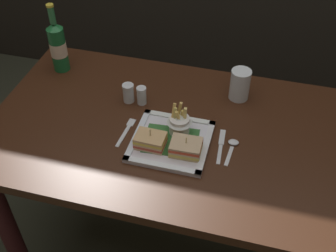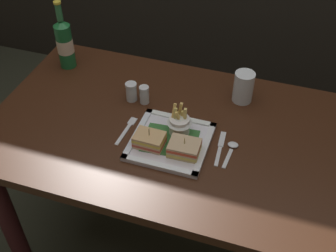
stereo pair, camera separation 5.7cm
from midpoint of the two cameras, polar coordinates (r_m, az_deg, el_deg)
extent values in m
plane|color=#333528|center=(2.04, -1.12, -15.72)|extent=(6.00, 6.00, 0.00)
cube|color=#381D0F|center=(1.47, -1.49, -0.67)|extent=(1.22, 0.75, 0.04)
cylinder|color=#3B1518|center=(1.77, -21.36, -12.82)|extent=(0.07, 0.07, 0.71)
cylinder|color=black|center=(2.09, -13.13, -0.07)|extent=(0.07, 0.07, 0.71)
cylinder|color=black|center=(1.93, 16.79, -5.63)|extent=(0.07, 0.07, 0.71)
cube|color=silver|center=(1.40, -0.77, -2.14)|extent=(0.25, 0.25, 0.01)
cube|color=#2F662D|center=(1.40, -0.77, -1.97)|extent=(0.19, 0.15, 0.00)
cube|color=white|center=(1.32, -2.12, -5.29)|extent=(0.25, 0.02, 0.01)
cube|color=white|center=(1.48, 0.42, 1.11)|extent=(0.25, 0.02, 0.01)
cube|color=white|center=(1.42, -5.24, -1.06)|extent=(0.02, 0.25, 0.01)
cube|color=white|center=(1.38, 3.85, -2.77)|extent=(0.02, 0.25, 0.01)
cube|color=tan|center=(1.38, -3.52, -2.49)|extent=(0.10, 0.07, 0.01)
cube|color=#BD4533|center=(1.38, -3.54, -2.23)|extent=(0.10, 0.07, 0.01)
cube|color=tan|center=(1.37, -3.55, -1.97)|extent=(0.10, 0.07, 0.01)
cube|color=#E4C447|center=(1.36, -3.57, -1.71)|extent=(0.10, 0.07, 0.01)
cube|color=tan|center=(1.36, -3.59, -1.45)|extent=(0.10, 0.07, 0.01)
cylinder|color=tan|center=(1.36, -3.58, -1.57)|extent=(0.00, 0.00, 0.07)
cube|color=tan|center=(1.36, 1.17, -3.41)|extent=(0.10, 0.08, 0.01)
cube|color=#DBBF55|center=(1.35, 1.17, -3.15)|extent=(0.10, 0.08, 0.01)
cube|color=tan|center=(1.35, 1.18, -2.89)|extent=(0.10, 0.08, 0.01)
cube|color=#D1472B|center=(1.34, 1.18, -2.63)|extent=(0.10, 0.08, 0.01)
cube|color=tan|center=(1.33, 1.19, -2.37)|extent=(0.10, 0.08, 0.01)
cylinder|color=tan|center=(1.34, 1.19, -2.55)|extent=(0.00, 0.00, 0.06)
cylinder|color=white|center=(1.41, 0.35, 0.09)|extent=(0.07, 0.07, 0.06)
cone|color=white|center=(1.39, 0.36, 0.95)|extent=(0.08, 0.08, 0.03)
cube|color=#DCC15E|center=(1.40, 0.64, 1.31)|extent=(0.02, 0.01, 0.05)
cube|color=#DBB75C|center=(1.38, 0.28, 0.91)|extent=(0.03, 0.01, 0.06)
cube|color=#E4B65C|center=(1.39, -0.48, 1.58)|extent=(0.01, 0.03, 0.07)
cube|color=#EABE62|center=(1.40, 0.31, 1.91)|extent=(0.02, 0.01, 0.07)
cube|color=#D6C062|center=(1.38, -0.20, 1.22)|extent=(0.01, 0.02, 0.07)
cube|color=#E9CB6F|center=(1.38, 1.10, 1.32)|extent=(0.01, 0.02, 0.07)
cube|color=#EFC770|center=(1.39, 0.83, 1.45)|extent=(0.02, 0.02, 0.06)
cylinder|color=#1A5D2E|center=(1.74, -15.29, 9.79)|extent=(0.06, 0.06, 0.18)
cone|color=#1E6932|center=(1.69, -15.92, 12.67)|extent=(0.06, 0.06, 0.02)
cylinder|color=#2B6C3E|center=(1.67, -16.21, 13.99)|extent=(0.02, 0.02, 0.07)
cylinder|color=gold|center=(1.65, -16.47, 15.12)|extent=(0.03, 0.03, 0.01)
cylinder|color=beige|center=(1.74, -15.31, 9.89)|extent=(0.06, 0.06, 0.06)
cylinder|color=silver|center=(1.56, 8.51, 5.46)|extent=(0.07, 0.07, 0.12)
cylinder|color=silver|center=(1.57, 8.45, 4.98)|extent=(0.07, 0.07, 0.08)
cube|color=silver|center=(1.44, -7.12, -1.35)|extent=(0.02, 0.11, 0.00)
cube|color=silver|center=(1.48, -6.02, 0.45)|extent=(0.03, 0.04, 0.00)
cube|color=silver|center=(1.37, 5.68, -3.79)|extent=(0.02, 0.09, 0.00)
cube|color=silver|center=(1.43, 6.06, -1.55)|extent=(0.02, 0.07, 0.00)
cube|color=silver|center=(1.37, 6.94, -4.02)|extent=(0.02, 0.09, 0.00)
ellipsoid|color=silver|center=(1.41, 7.56, -2.18)|extent=(0.04, 0.03, 0.01)
cylinder|color=silver|center=(1.56, -6.34, 4.22)|extent=(0.04, 0.04, 0.06)
cylinder|color=white|center=(1.56, -6.30, 3.87)|extent=(0.03, 0.03, 0.03)
cylinder|color=silver|center=(1.53, -6.44, 5.27)|extent=(0.04, 0.04, 0.01)
cylinder|color=silver|center=(1.54, -4.59, 3.89)|extent=(0.03, 0.03, 0.06)
cylinder|color=#33252C|center=(1.55, -4.56, 3.55)|extent=(0.03, 0.03, 0.03)
cylinder|color=silver|center=(1.52, -4.66, 4.90)|extent=(0.04, 0.04, 0.01)
camera|label=1|loc=(0.03, -91.17, -1.07)|focal=45.79mm
camera|label=2|loc=(0.03, 88.83, 1.07)|focal=45.79mm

